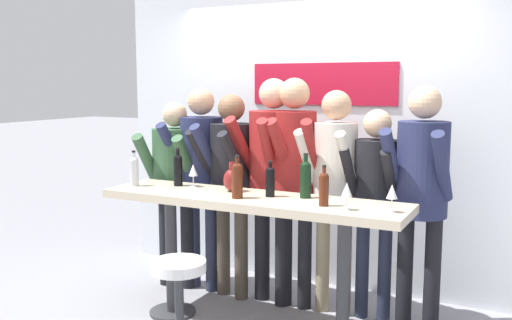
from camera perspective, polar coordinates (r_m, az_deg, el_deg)
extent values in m
cube|color=silver|center=(5.11, 5.80, 2.26)|extent=(3.84, 0.10, 2.63)
cube|color=#B2142D|center=(5.00, 6.68, 7.57)|extent=(1.31, 0.02, 0.36)
cube|color=beige|center=(4.05, -0.53, -4.06)|extent=(2.24, 0.55, 0.06)
cylinder|color=#333338|center=(4.52, -8.46, -9.12)|extent=(0.09, 0.09, 0.94)
cylinder|color=#333338|center=(4.69, -8.34, -14.78)|extent=(0.36, 0.36, 0.02)
cylinder|color=#333338|center=(3.92, 8.72, -11.79)|extent=(0.09, 0.09, 0.94)
cylinder|color=#333338|center=(3.89, -7.67, -14.70)|extent=(0.06, 0.06, 0.59)
cylinder|color=white|center=(3.78, -7.75, -10.48)|extent=(0.36, 0.36, 0.07)
cylinder|color=black|center=(5.21, -8.95, -8.03)|extent=(0.13, 0.13, 0.79)
cylinder|color=black|center=(5.11, -6.81, -8.32)|extent=(0.13, 0.13, 0.79)
cylinder|color=#335638|center=(5.01, -8.04, -0.41)|extent=(0.43, 0.43, 0.62)
sphere|color=#D6AD89|center=(4.97, -8.13, 4.55)|extent=(0.21, 0.21, 0.21)
cylinder|color=#335638|center=(4.97, -10.80, -0.01)|extent=(0.13, 0.39, 0.49)
cylinder|color=#335638|center=(4.78, -6.98, -0.24)|extent=(0.13, 0.39, 0.49)
cylinder|color=#23283D|center=(5.12, -6.27, -7.94)|extent=(0.12, 0.12, 0.84)
cylinder|color=#23283D|center=(5.00, -4.41, -8.29)|extent=(0.12, 0.12, 0.84)
cylinder|color=#23284C|center=(4.91, -5.46, 0.41)|extent=(0.39, 0.39, 0.67)
sphere|color=tan|center=(4.87, -5.53, 5.85)|extent=(0.23, 0.23, 0.23)
cylinder|color=#23284C|center=(4.88, -8.25, 0.89)|extent=(0.12, 0.40, 0.52)
cylinder|color=#23284C|center=(4.67, -4.94, 0.63)|extent=(0.12, 0.40, 0.52)
cylinder|color=#473D33|center=(4.93, -3.28, -8.67)|extent=(0.11, 0.11, 0.82)
cylinder|color=#473D33|center=(4.81, -1.49, -9.08)|extent=(0.11, 0.11, 0.82)
cylinder|color=black|center=(4.71, -2.45, -0.28)|extent=(0.41, 0.41, 0.65)
sphere|color=brown|center=(4.67, -2.48, 5.23)|extent=(0.22, 0.22, 0.22)
cylinder|color=black|center=(4.69, -5.26, 0.24)|extent=(0.15, 0.39, 0.50)
cylinder|color=black|center=(4.48, -2.09, -0.09)|extent=(0.15, 0.39, 0.50)
cylinder|color=black|center=(4.79, 0.63, -8.74)|extent=(0.13, 0.13, 0.88)
cylinder|color=black|center=(4.68, 2.86, -9.15)|extent=(0.13, 0.13, 0.88)
cylinder|color=maroon|center=(4.57, 1.77, 0.56)|extent=(0.44, 0.44, 0.70)
sphere|color=#D6AD89|center=(4.54, 1.79, 6.66)|extent=(0.24, 0.24, 0.24)
cylinder|color=maroon|center=(4.53, -1.37, 1.14)|extent=(0.15, 0.43, 0.54)
cylinder|color=maroon|center=(4.33, 2.65, 0.82)|extent=(0.15, 0.43, 0.54)
cylinder|color=black|center=(4.66, 2.57, -9.22)|extent=(0.11, 0.11, 0.88)
cylinder|color=black|center=(4.62, 4.89, -9.39)|extent=(0.11, 0.11, 0.88)
cylinder|color=maroon|center=(4.47, 3.82, 0.42)|extent=(0.40, 0.40, 0.70)
sphere|color=tan|center=(4.44, 3.87, 6.67)|extent=(0.24, 0.24, 0.24)
cylinder|color=maroon|center=(4.34, 1.20, 0.88)|extent=(0.15, 0.42, 0.53)
cylinder|color=maroon|center=(4.27, 5.46, 0.73)|extent=(0.15, 0.42, 0.53)
cylinder|color=gray|center=(4.60, 6.69, -9.80)|extent=(0.11, 0.11, 0.84)
cylinder|color=gray|center=(4.53, 8.85, -10.10)|extent=(0.11, 0.11, 0.84)
cylinder|color=beige|center=(4.40, 7.94, -0.59)|extent=(0.35, 0.35, 0.66)
sphere|color=tan|center=(4.35, 8.05, 5.45)|extent=(0.23, 0.23, 0.23)
cylinder|color=beige|center=(4.30, 5.19, -0.08)|extent=(0.10, 0.39, 0.51)
cylinder|color=beige|center=(4.18, 9.13, -0.37)|extent=(0.10, 0.39, 0.51)
cylinder|color=#23283D|center=(4.53, 10.58, -10.60)|extent=(0.10, 0.10, 0.77)
cylinder|color=#23283D|center=(4.48, 12.72, -10.85)|extent=(0.10, 0.10, 0.77)
cylinder|color=black|center=(4.34, 11.89, -2.03)|extent=(0.32, 0.32, 0.61)
sphere|color=#D6AD89|center=(4.29, 12.05, 3.60)|extent=(0.21, 0.21, 0.21)
cylinder|color=black|center=(4.24, 9.39, -1.59)|extent=(0.09, 0.36, 0.47)
cylinder|color=black|center=(4.15, 13.30, -1.89)|extent=(0.09, 0.36, 0.47)
cylinder|color=black|center=(4.40, 14.64, -10.68)|extent=(0.12, 0.12, 0.85)
cylinder|color=black|center=(4.36, 17.21, -10.98)|extent=(0.12, 0.12, 0.85)
cylinder|color=#23284C|center=(4.20, 16.30, -0.88)|extent=(0.39, 0.39, 0.68)
sphere|color=#D6AD89|center=(4.16, 16.55, 5.56)|extent=(0.23, 0.23, 0.23)
cylinder|color=#23284C|center=(4.09, 13.40, -0.33)|extent=(0.12, 0.41, 0.52)
cylinder|color=#23284C|center=(4.00, 18.12, -0.68)|extent=(0.12, 0.41, 0.52)
cylinder|color=black|center=(4.48, -7.81, -1.24)|extent=(0.07, 0.07, 0.21)
sphere|color=black|center=(4.47, -7.83, 0.10)|extent=(0.07, 0.07, 0.07)
cylinder|color=black|center=(4.46, -7.84, 0.57)|extent=(0.03, 0.03, 0.07)
cylinder|color=black|center=(4.46, -7.85, 1.14)|extent=(0.03, 0.03, 0.02)
cylinder|color=#4C1E0F|center=(3.75, 6.80, -3.16)|extent=(0.06, 0.06, 0.19)
sphere|color=#4C1E0F|center=(3.73, 6.82, -1.73)|extent=(0.06, 0.06, 0.06)
cylinder|color=#4C1E0F|center=(3.72, 6.83, -1.22)|extent=(0.02, 0.02, 0.07)
cylinder|color=black|center=(3.72, 6.84, -0.61)|extent=(0.03, 0.03, 0.01)
cylinder|color=black|center=(4.02, 1.42, -2.42)|extent=(0.07, 0.07, 0.18)
sphere|color=black|center=(4.01, 1.42, -1.15)|extent=(0.07, 0.07, 0.07)
cylinder|color=black|center=(4.00, 1.43, -0.70)|extent=(0.03, 0.03, 0.06)
cylinder|color=black|center=(4.00, 1.43, -0.16)|extent=(0.03, 0.03, 0.01)
cylinder|color=#B7BCC1|center=(4.54, -12.08, -1.33)|extent=(0.07, 0.07, 0.19)
sphere|color=#B7BCC1|center=(4.52, -12.12, -0.11)|extent=(0.07, 0.07, 0.07)
cylinder|color=#B7BCC1|center=(4.52, -12.13, 0.32)|extent=(0.03, 0.03, 0.07)
cylinder|color=black|center=(4.51, -12.14, 0.84)|extent=(0.03, 0.03, 0.01)
cylinder|color=black|center=(3.99, 4.97, -2.23)|extent=(0.08, 0.08, 0.22)
sphere|color=black|center=(3.97, 4.99, -0.67)|extent=(0.08, 0.08, 0.08)
cylinder|color=black|center=(3.97, 5.00, -0.11)|extent=(0.03, 0.03, 0.08)
cylinder|color=black|center=(3.96, 5.00, 0.56)|extent=(0.03, 0.03, 0.02)
cylinder|color=#4C1E0F|center=(3.97, -1.88, -2.33)|extent=(0.08, 0.08, 0.21)
sphere|color=#4C1E0F|center=(3.95, -1.89, -0.82)|extent=(0.08, 0.08, 0.08)
cylinder|color=#4C1E0F|center=(3.94, -1.89, -0.28)|extent=(0.03, 0.03, 0.07)
cylinder|color=black|center=(3.94, -1.90, 0.37)|extent=(0.03, 0.03, 0.02)
cylinder|color=silver|center=(3.66, 9.03, -4.91)|extent=(0.06, 0.06, 0.01)
cylinder|color=silver|center=(3.65, 9.04, -4.25)|extent=(0.01, 0.01, 0.08)
cone|color=silver|center=(3.64, 9.07, -2.93)|extent=(0.07, 0.07, 0.09)
cylinder|color=silver|center=(3.65, 13.39, -5.06)|extent=(0.06, 0.06, 0.01)
cylinder|color=silver|center=(3.64, 13.41, -4.40)|extent=(0.01, 0.01, 0.08)
cone|color=silver|center=(3.63, 13.45, -3.08)|extent=(0.07, 0.07, 0.09)
cylinder|color=silver|center=(4.44, -6.28, -2.64)|extent=(0.06, 0.06, 0.01)
cylinder|color=silver|center=(4.43, -6.28, -2.09)|extent=(0.01, 0.01, 0.08)
cone|color=silver|center=(4.42, -6.30, -1.00)|extent=(0.07, 0.07, 0.09)
ellipsoid|color=maroon|center=(4.22, -2.41, -2.01)|extent=(0.13, 0.13, 0.17)
cylinder|color=maroon|center=(4.20, -2.42, -0.54)|extent=(0.04, 0.04, 0.05)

